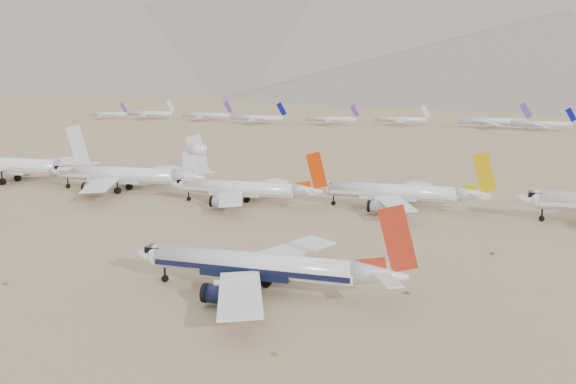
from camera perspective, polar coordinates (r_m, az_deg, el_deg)
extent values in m
plane|color=#957756|center=(115.43, -1.76, -8.05)|extent=(7000.00, 7000.00, 0.00)
cylinder|color=white|center=(109.65, -3.20, -6.43)|extent=(35.53, 4.20, 4.20)
cube|color=black|center=(109.80, -3.19, -6.69)|extent=(34.82, 4.26, 0.94)
sphere|color=white|center=(116.91, -11.41, -5.54)|extent=(4.20, 4.20, 4.20)
cube|color=black|center=(116.90, -11.70, -4.96)|extent=(2.94, 2.73, 1.05)
cone|color=white|center=(104.12, 8.27, -7.28)|extent=(8.88, 4.20, 4.20)
cube|color=white|center=(97.92, -4.29, -9.02)|extent=(13.72, 21.62, 0.66)
cube|color=white|center=(99.87, 8.87, -7.77)|extent=(5.64, 7.37, 0.25)
cylinder|color=black|center=(103.52, -5.95, -9.05)|extent=(4.93, 3.02, 3.02)
cube|color=white|center=(120.29, 0.15, -5.23)|extent=(13.72, 21.62, 0.66)
cube|color=white|center=(107.58, 9.55, -6.43)|extent=(5.64, 7.37, 0.25)
cylinder|color=black|center=(118.90, -2.58, -6.38)|extent=(4.93, 3.02, 3.02)
cube|color=#B32815|center=(102.07, 9.73, -4.11)|extent=(6.73, 0.34, 11.10)
cylinder|color=black|center=(117.65, -10.88, -7.56)|extent=(1.26, 0.52, 1.26)
cylinder|color=black|center=(107.78, -2.99, -8.94)|extent=(1.76, 1.05, 1.76)
cylinder|color=black|center=(113.00, -1.93, -8.00)|extent=(1.76, 1.05, 1.76)
sphere|color=white|center=(172.23, 21.33, -0.61)|extent=(4.81, 4.81, 4.81)
cube|color=black|center=(171.94, 21.12, -0.17)|extent=(3.37, 3.13, 1.20)
cylinder|color=black|center=(173.26, 21.62, -2.20)|extent=(1.44, 0.60, 1.44)
cylinder|color=white|center=(177.02, 9.22, 0.05)|extent=(34.73, 4.22, 4.22)
cube|color=silver|center=(177.11, 9.21, -0.12)|extent=(34.03, 4.28, 0.95)
sphere|color=white|center=(180.28, 3.75, 0.36)|extent=(4.22, 4.22, 4.22)
cube|color=black|center=(180.23, 3.56, 0.73)|extent=(2.95, 2.74, 1.06)
cone|color=white|center=(175.23, 16.17, -0.24)|extent=(8.68, 4.22, 4.22)
cube|color=white|center=(164.89, 9.50, -1.00)|extent=(13.41, 21.14, 0.65)
cube|color=white|center=(171.17, 16.71, -0.34)|extent=(5.51, 7.21, 0.25)
cylinder|color=silver|center=(169.48, 8.11, -1.30)|extent=(4.82, 3.04, 3.04)
cube|color=white|center=(188.74, 10.56, 0.44)|extent=(13.41, 21.14, 0.65)
cube|color=white|center=(179.06, 16.76, 0.13)|extent=(5.51, 7.21, 0.25)
cylinder|color=silver|center=(186.14, 9.00, -0.25)|extent=(4.82, 3.04, 3.04)
cube|color=#D2AD08|center=(174.21, 17.07, 1.66)|extent=(6.58, 0.34, 10.85)
cylinder|color=black|center=(180.84, 4.06, -0.98)|extent=(1.27, 0.53, 1.27)
cylinder|color=black|center=(174.72, 9.50, -1.43)|extent=(1.77, 1.06, 1.77)
cylinder|color=black|center=(180.45, 9.77, -1.05)|extent=(1.77, 1.06, 1.77)
cylinder|color=white|center=(181.48, -4.43, 0.36)|extent=(33.25, 4.06, 4.06)
cube|color=silver|center=(181.58, -4.43, 0.20)|extent=(32.58, 4.12, 0.91)
sphere|color=white|center=(188.27, -9.13, 0.63)|extent=(4.06, 4.06, 4.06)
cube|color=black|center=(188.36, -9.30, 0.97)|extent=(2.84, 2.64, 1.02)
cone|color=white|center=(174.87, 1.82, 0.09)|extent=(8.31, 4.06, 4.06)
cube|color=white|center=(170.00, -5.10, -0.60)|extent=(12.84, 20.24, 0.63)
cube|color=white|center=(170.71, 2.00, 0.01)|extent=(5.28, 6.90, 0.24)
cylinder|color=silver|center=(175.22, -5.99, -0.89)|extent=(4.62, 2.93, 2.93)
cube|color=white|center=(191.48, -2.40, 0.71)|extent=(12.84, 20.24, 0.63)
cube|color=white|center=(178.00, 2.66, 0.44)|extent=(5.28, 6.90, 0.24)
cylinder|color=silver|center=(190.14, -4.01, 0.06)|extent=(4.62, 2.93, 2.93)
cube|color=red|center=(173.30, 2.57, 1.93)|extent=(6.30, 0.33, 10.38)
cylinder|color=black|center=(188.56, -8.82, -0.60)|extent=(1.22, 0.51, 1.22)
cylinder|color=black|center=(179.11, -4.34, -1.02)|extent=(1.71, 1.02, 1.71)
cylinder|color=black|center=(184.29, -3.68, -0.68)|extent=(1.71, 1.02, 1.71)
cylinder|color=white|center=(206.86, -14.86, 1.53)|extent=(39.85, 4.77, 4.77)
cube|color=silver|center=(206.95, -14.85, 1.37)|extent=(39.05, 4.84, 1.07)
sphere|color=white|center=(218.13, -19.29, 1.74)|extent=(4.77, 4.77, 4.77)
cube|color=black|center=(218.37, -19.46, 2.09)|extent=(3.34, 3.10, 1.19)
cone|color=white|center=(194.80, -8.73, 1.32)|extent=(9.96, 4.77, 4.77)
cube|color=white|center=(193.77, -16.28, 0.61)|extent=(15.39, 24.25, 0.74)
cube|color=white|center=(189.79, -8.82, 1.26)|extent=(6.32, 8.27, 0.29)
cylinder|color=silver|center=(200.49, -16.85, 0.28)|extent=(5.53, 3.43, 3.43)
cube|color=white|center=(217.24, -12.19, 1.85)|extent=(15.39, 24.25, 0.74)
cube|color=white|center=(197.94, -7.65, 1.68)|extent=(6.32, 8.27, 0.29)
cylinder|color=silver|center=(216.70, -13.93, 1.18)|extent=(5.53, 3.43, 3.43)
cube|color=white|center=(192.61, -8.05, 3.31)|extent=(7.55, 0.38, 12.44)
cylinder|color=white|center=(192.30, -7.99, 3.76)|extent=(4.98, 3.09, 3.09)
cylinder|color=black|center=(218.16, -18.96, 0.50)|extent=(1.43, 0.60, 1.43)
cylinder|color=black|center=(203.94, -14.91, 0.12)|extent=(2.00, 1.19, 2.00)
cylinder|color=black|center=(209.50, -13.93, 0.44)|extent=(2.00, 1.19, 2.00)
cylinder|color=white|center=(236.01, -23.88, 2.20)|extent=(42.61, 5.24, 5.24)
cube|color=silver|center=(236.10, -23.87, 2.04)|extent=(41.76, 5.31, 1.18)
cone|color=white|center=(219.49, -18.71, 2.08)|extent=(10.65, 5.24, 5.24)
cube|color=white|center=(214.26, -19.05, 2.04)|extent=(6.76, 8.84, 0.31)
cube|color=white|center=(245.42, -20.98, 2.48)|extent=(16.46, 25.93, 0.81)
cube|color=white|center=(222.15, -17.54, 2.41)|extent=(6.76, 8.84, 0.31)
cylinder|color=silver|center=(245.89, -22.62, 1.82)|extent=(5.92, 3.77, 3.77)
cube|color=white|center=(216.85, -18.19, 3.98)|extent=(8.08, 0.42, 13.31)
cylinder|color=black|center=(232.84, -24.05, 0.85)|extent=(2.20, 1.31, 2.20)
cylinder|color=black|center=(238.28, -22.89, 1.14)|extent=(2.20, 1.31, 2.20)
cylinder|color=silver|center=(531.34, -15.77, 6.69)|extent=(32.07, 3.17, 3.17)
cube|color=#633595|center=(522.91, -14.41, 7.29)|extent=(6.39, 0.32, 8.05)
cube|color=silver|center=(524.47, -16.27, 6.57)|extent=(8.45, 14.76, 0.32)
cube|color=silver|center=(538.32, -15.29, 6.71)|extent=(8.45, 14.76, 0.32)
cylinder|color=silver|center=(522.75, -12.14, 6.83)|extent=(38.35, 3.79, 3.79)
cube|color=white|center=(513.71, -10.41, 7.55)|extent=(7.64, 0.38, 9.62)
cube|color=silver|center=(514.20, -12.69, 6.69)|extent=(10.10, 17.65, 0.38)
cube|color=silver|center=(531.42, -11.61, 6.85)|extent=(10.10, 17.65, 0.38)
cylinder|color=silver|center=(497.60, -7.32, 6.81)|extent=(39.41, 3.89, 3.89)
cube|color=#633595|center=(489.70, -5.36, 7.56)|extent=(7.85, 0.39, 9.88)
cube|color=silver|center=(488.42, -7.83, 6.65)|extent=(10.38, 18.14, 0.39)
cube|color=silver|center=(506.88, -6.84, 6.82)|extent=(10.38, 18.14, 0.39)
cylinder|color=silver|center=(463.19, -2.78, 6.60)|extent=(39.57, 3.91, 3.91)
cube|color=#050C76|center=(456.64, -0.58, 7.38)|extent=(7.88, 0.39, 9.92)
cube|color=silver|center=(453.67, -3.23, 6.44)|extent=(10.42, 18.21, 0.39)
cube|color=silver|center=(472.82, -2.35, 6.61)|extent=(10.42, 18.21, 0.39)
cylinder|color=silver|center=(454.56, 3.84, 6.49)|extent=(35.77, 3.54, 3.54)
cube|color=#633595|center=(450.46, 5.95, 7.18)|extent=(7.12, 0.35, 8.97)
cube|color=silver|center=(445.63, 3.55, 6.34)|extent=(9.42, 16.47, 0.35)
cube|color=silver|center=(463.57, 4.11, 6.50)|extent=(9.42, 16.47, 0.35)
cylinder|color=silver|center=(455.77, 9.96, 6.36)|extent=(35.88, 3.55, 3.55)
cube|color=white|center=(453.44, 12.12, 7.03)|extent=(7.15, 0.35, 9.00)
cube|color=silver|center=(446.63, 9.80, 6.22)|extent=(9.45, 16.52, 0.35)
cube|color=silver|center=(464.99, 10.12, 6.38)|extent=(9.45, 16.52, 0.35)
cylinder|color=silver|center=(448.88, 17.66, 6.02)|extent=(44.29, 4.38, 4.38)
cube|color=#633595|center=(448.89, 20.39, 6.80)|extent=(8.82, 0.44, 11.11)
cube|color=silver|center=(437.50, 17.65, 5.82)|extent=(11.67, 20.39, 0.44)
cube|color=silver|center=(460.36, 17.66, 6.04)|extent=(11.67, 20.39, 0.44)
cylinder|color=silver|center=(441.53, 21.55, 5.66)|extent=(36.85, 3.64, 3.64)
cube|color=#050C76|center=(442.63, 23.85, 6.30)|extent=(7.34, 0.36, 9.24)
cube|color=silver|center=(432.08, 21.62, 5.49)|extent=(9.71, 16.96, 0.36)
cube|color=silver|center=(451.06, 21.47, 5.68)|extent=(9.71, 16.96, 0.36)
cone|color=slate|center=(2267.06, -19.22, 14.46)|extent=(3024.00, 3024.00, 420.00)
cone|color=slate|center=(1865.00, -9.37, 13.99)|extent=(1800.00, 1800.00, 300.00)
cone|color=slate|center=(1593.70, 24.09, 12.74)|extent=(1824.00, 1824.00, 240.00)
cone|color=slate|center=(1410.61, -14.13, 10.77)|extent=(855.00, 855.00, 95.00)
cone|color=slate|center=(1208.90, 23.47, 11.36)|extent=(1260.00, 1260.00, 140.00)
ellipsoid|color=brown|center=(124.93, -23.83, -7.40)|extent=(0.84, 0.84, 0.46)
ellipsoid|color=brown|center=(140.05, -11.63, -4.77)|extent=(0.98, 0.98, 0.54)
ellipsoid|color=brown|center=(87.75, -1.14, -14.14)|extent=(0.70, 0.70, 0.39)
ellipsoid|color=brown|center=(111.61, 10.57, -8.76)|extent=(0.84, 0.84, 0.46)
ellipsoid|color=brown|center=(138.95, 17.73, -5.19)|extent=(0.98, 0.98, 0.54)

